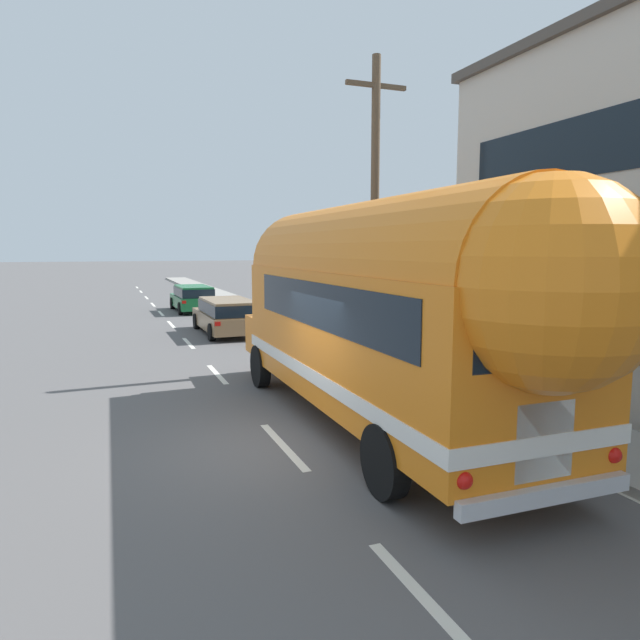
{
  "coord_description": "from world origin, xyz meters",
  "views": [
    {
      "loc": [
        -2.7,
        -8.79,
        3.28
      ],
      "look_at": [
        2.04,
        3.5,
        1.61
      ],
      "focal_mm": 31.65,
      "sensor_mm": 36.0,
      "label": 1
    }
  ],
  "objects_px": {
    "painted_bus": "(386,306)",
    "car_second": "(193,297)",
    "utility_pole": "(375,208)",
    "car_lead": "(227,314)"
  },
  "relations": [
    {
      "from": "car_lead",
      "to": "car_second",
      "type": "relative_size",
      "value": 1.07
    },
    {
      "from": "utility_pole",
      "to": "car_second",
      "type": "xyz_separation_m",
      "value": [
        -2.82,
        15.49,
        -3.63
      ]
    },
    {
      "from": "car_second",
      "to": "utility_pole",
      "type": "bearing_deg",
      "value": -79.67
    },
    {
      "from": "painted_bus",
      "to": "car_second",
      "type": "distance_m",
      "value": 21.3
    },
    {
      "from": "utility_pole",
      "to": "car_lead",
      "type": "height_order",
      "value": "utility_pole"
    },
    {
      "from": "utility_pole",
      "to": "car_lead",
      "type": "distance_m",
      "value": 8.39
    },
    {
      "from": "painted_bus",
      "to": "car_second",
      "type": "xyz_separation_m",
      "value": [
        -0.19,
        21.24,
        -1.51
      ]
    },
    {
      "from": "painted_bus",
      "to": "car_second",
      "type": "height_order",
      "value": "painted_bus"
    },
    {
      "from": "car_second",
      "to": "painted_bus",
      "type": "bearing_deg",
      "value": -89.49
    },
    {
      "from": "painted_bus",
      "to": "car_second",
      "type": "bearing_deg",
      "value": 90.51
    }
  ]
}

